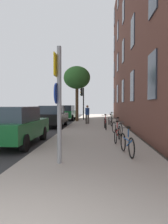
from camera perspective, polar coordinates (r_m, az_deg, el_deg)
name	(u,v)px	position (r m, az deg, el deg)	size (l,w,h in m)	color
ground_plane	(51,126)	(17.45, -8.51, -3.69)	(41.80, 41.80, 0.00)	#332D28
road_asphalt	(25,126)	(18.00, -15.08, -3.55)	(7.00, 38.00, 0.01)	#2D2D30
sidewalk	(96,126)	(17.06, 3.09, -3.60)	(4.20, 38.00, 0.12)	#9E9389
building_facade	(131,29)	(17.58, 12.19, 20.45)	(0.56, 27.00, 14.58)	brown
sign_post	(58,97)	(5.95, -6.72, 3.93)	(0.16, 0.60, 3.16)	gray
traffic_light	(82,98)	(22.93, -0.41, 3.74)	(0.43, 0.24, 3.35)	black
tree_near	(77,78)	(21.10, -1.86, 8.85)	(2.54, 2.54, 5.26)	#4C3823
bicycle_0	(127,144)	(7.15, 11.19, -8.09)	(0.42, 1.61, 0.91)	black
bicycle_1	(118,133)	(9.49, 8.78, -5.56)	(0.54, 1.67, 0.92)	black
bicycle_2	(117,127)	(11.89, 8.62, -4.02)	(0.55, 1.59, 0.93)	black
bicycle_3	(105,123)	(14.23, 5.57, -2.92)	(0.42, 1.76, 0.98)	black
bicycle_4	(110,121)	(16.65, 6.84, -2.34)	(0.42, 1.63, 0.90)	black
bicycle_5	(112,119)	(19.05, 7.28, -1.72)	(0.42, 1.76, 0.96)	black
pedestrian_0	(87,113)	(18.07, 0.87, -0.31)	(0.39, 0.39, 1.54)	#4C4742
car_0	(16,125)	(9.63, -17.35, -3.34)	(1.81, 4.26, 1.62)	#19662D
car_1	(53,116)	(16.78, -8.15, -1.04)	(1.81, 4.25, 1.62)	black
car_2	(66,112)	(23.89, -4.66, -0.13)	(2.00, 4.31, 1.62)	#19662D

